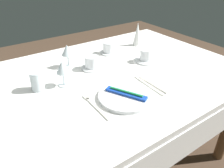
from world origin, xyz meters
The scene contains 17 objects.
ground_plane centered at (0.00, 0.00, 0.00)m, with size 6.00×6.00×0.00m, color #4C3828.
dining_table centered at (0.00, 0.00, 0.66)m, with size 1.80×1.11×0.74m.
dinner_plate centered at (0.02, -0.25, 0.75)m, with size 0.27×0.27×0.02m, color white.
toothbrush_package centered at (0.02, -0.25, 0.77)m, with size 0.13×0.20×0.02m.
fork_outer centered at (-0.14, -0.22, 0.74)m, with size 0.02×0.23×0.00m.
dinner_knife centered at (0.19, -0.24, 0.74)m, with size 0.03×0.23×0.00m.
spoon_soup centered at (0.22, -0.21, 0.74)m, with size 0.03×0.21×0.01m.
saucer_left centered at (0.39, 0.01, 0.74)m, with size 0.14×0.14×0.01m, color white.
coffee_cup_left centered at (0.39, 0.01, 0.79)m, with size 0.10×0.07×0.07m.
saucer_right centered at (0.05, 0.12, 0.74)m, with size 0.13×0.13×0.01m, color white.
coffee_cup_right centered at (0.05, 0.12, 0.79)m, with size 0.11×0.08×0.07m.
saucer_far centered at (0.27, 0.26, 0.74)m, with size 0.12×0.12×0.01m, color white.
coffee_cup_far centered at (0.27, 0.26, 0.79)m, with size 0.11×0.08×0.07m.
wine_glass_centre centered at (-0.06, 0.23, 0.84)m, with size 0.07×0.07×0.14m.
wine_glass_left centered at (-0.17, 0.03, 0.84)m, with size 0.07×0.07×0.14m.
drink_tumbler centered at (-0.30, 0.07, 0.78)m, with size 0.07×0.07×0.10m.
napkin_folded centered at (0.54, 0.28, 0.83)m, with size 0.07×0.07×0.18m, color white.
Camera 1 is at (-0.53, -0.94, 1.34)m, focal length 34.71 mm.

